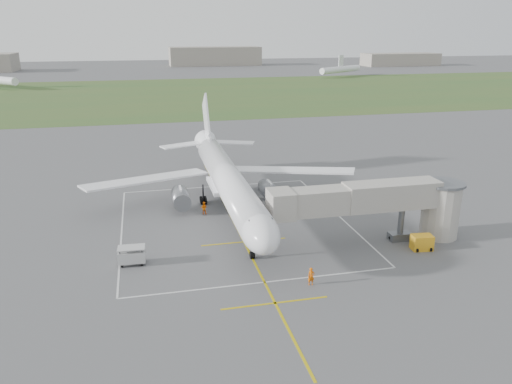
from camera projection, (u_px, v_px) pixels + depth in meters
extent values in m
plane|color=#505052|center=(229.00, 213.00, 67.42)|extent=(700.00, 700.00, 0.00)
cube|color=#355927|center=(169.00, 94.00, 187.77)|extent=(700.00, 120.00, 0.02)
cube|color=#C3A90B|center=(236.00, 226.00, 62.79)|extent=(0.25, 60.00, 0.01)
cube|color=#C3A90B|center=(275.00, 303.00, 45.20)|extent=(10.00, 0.25, 0.01)
cube|color=#C3A90B|center=(244.00, 242.00, 58.16)|extent=(10.00, 0.25, 0.01)
cube|color=silver|center=(216.00, 186.00, 78.53)|extent=(28.00, 0.20, 0.01)
cube|color=silver|center=(264.00, 282.00, 48.90)|extent=(28.00, 0.20, 0.01)
cube|color=silver|center=(122.00, 233.00, 60.73)|extent=(0.20, 32.00, 0.01)
cube|color=silver|center=(337.00, 214.00, 66.70)|extent=(0.20, 32.00, 0.01)
cylinder|color=white|center=(228.00, 181.00, 66.02)|extent=(3.80, 36.00, 3.80)
ellipsoid|color=white|center=(260.00, 232.00, 49.35)|extent=(3.80, 7.22, 3.80)
cube|color=black|center=(262.00, 226.00, 48.19)|extent=(2.40, 1.60, 0.99)
cone|color=white|center=(208.00, 144.00, 84.87)|extent=(3.80, 6.00, 3.80)
cube|color=white|center=(291.00, 170.00, 74.07)|extent=(17.93, 11.24, 1.23)
cube|color=white|center=(147.00, 179.00, 69.60)|extent=(17.93, 11.24, 1.23)
cube|color=white|center=(225.00, 185.00, 69.28)|extent=(4.20, 8.00, 0.50)
cube|color=white|center=(206.00, 119.00, 84.17)|extent=(0.30, 7.89, 8.65)
cube|color=white|center=(209.00, 139.00, 83.07)|extent=(0.35, 5.00, 1.20)
cube|color=white|center=(232.00, 142.00, 85.42)|extent=(7.85, 5.03, 0.20)
cube|color=white|center=(183.00, 145.00, 83.63)|extent=(7.85, 5.03, 0.20)
cylinder|color=slate|center=(269.00, 190.00, 70.46)|extent=(2.30, 4.20, 2.30)
cube|color=white|center=(269.00, 186.00, 69.94)|extent=(0.25, 2.40, 1.20)
cylinder|color=slate|center=(181.00, 197.00, 67.82)|extent=(2.30, 4.20, 2.30)
cube|color=white|center=(181.00, 192.00, 67.29)|extent=(0.25, 2.40, 1.20)
cylinder|color=black|center=(252.00, 247.00, 53.59)|extent=(0.18, 0.18, 2.60)
cylinder|color=black|center=(251.00, 255.00, 53.85)|extent=(0.28, 0.80, 0.80)
cylinder|color=black|center=(253.00, 255.00, 53.90)|extent=(0.28, 0.80, 0.80)
cylinder|color=black|center=(243.00, 191.00, 71.77)|extent=(0.22, 0.22, 2.80)
cylinder|color=black|center=(242.00, 198.00, 71.67)|extent=(0.32, 0.96, 0.96)
cylinder|color=black|center=(246.00, 198.00, 71.79)|extent=(0.32, 0.96, 0.96)
cylinder|color=black|center=(241.00, 197.00, 72.32)|extent=(0.32, 0.96, 0.96)
cylinder|color=black|center=(245.00, 196.00, 72.44)|extent=(0.32, 0.96, 0.96)
cylinder|color=black|center=(203.00, 194.00, 70.53)|extent=(0.22, 0.22, 2.80)
cylinder|color=black|center=(202.00, 201.00, 70.44)|extent=(0.32, 0.96, 0.96)
cylinder|color=black|center=(206.00, 201.00, 70.56)|extent=(0.32, 0.96, 0.96)
cylinder|color=black|center=(201.00, 200.00, 71.08)|extent=(0.32, 0.96, 0.96)
cylinder|color=black|center=(205.00, 199.00, 71.20)|extent=(0.32, 0.96, 0.96)
cube|color=#9D968E|center=(319.00, 201.00, 54.83)|extent=(11.09, 2.90, 2.80)
cube|color=#9D968E|center=(391.00, 195.00, 56.65)|extent=(11.09, 3.10, 3.00)
cube|color=#9D968E|center=(281.00, 204.00, 53.90)|extent=(2.60, 3.40, 3.00)
cylinder|color=slate|center=(401.00, 223.00, 58.11)|extent=(0.70, 0.70, 4.20)
cube|color=slate|center=(400.00, 236.00, 58.62)|extent=(2.60, 1.40, 0.90)
cylinder|color=#9D968E|center=(440.00, 211.00, 58.83)|extent=(4.40, 4.40, 6.40)
cylinder|color=slate|center=(444.00, 183.00, 57.77)|extent=(5.00, 5.00, 0.30)
cylinder|color=black|center=(392.00, 238.00, 58.44)|extent=(0.70, 0.30, 0.70)
cylinder|color=black|center=(407.00, 236.00, 58.86)|extent=(0.70, 0.30, 0.70)
cube|color=gold|center=(422.00, 242.00, 55.93)|extent=(2.42, 1.72, 1.71)
cylinder|color=black|center=(417.00, 250.00, 55.43)|extent=(0.28, 0.52, 0.50)
cylinder|color=black|center=(430.00, 249.00, 55.61)|extent=(0.28, 0.52, 0.50)
cube|color=#B8B8B8|center=(132.00, 256.00, 52.40)|extent=(2.88, 1.82, 1.23)
cube|color=#B8B8B8|center=(131.00, 248.00, 52.10)|extent=(2.88, 1.82, 0.09)
cylinder|color=black|center=(120.00, 257.00, 51.52)|extent=(0.09, 0.09, 1.46)
cylinder|color=black|center=(142.00, 256.00, 51.88)|extent=(0.09, 0.09, 1.46)
cylinder|color=black|center=(121.00, 252.00, 52.77)|extent=(0.09, 0.09, 1.46)
cylinder|color=black|center=(143.00, 250.00, 53.14)|extent=(0.09, 0.09, 1.46)
cylinder|color=black|center=(122.00, 265.00, 51.89)|extent=(0.22, 0.46, 0.45)
cylinder|color=black|center=(142.00, 264.00, 52.22)|extent=(0.22, 0.46, 0.45)
cylinder|color=black|center=(123.00, 260.00, 53.04)|extent=(0.22, 0.46, 0.45)
cylinder|color=black|center=(142.00, 259.00, 53.37)|extent=(0.22, 0.46, 0.45)
imported|color=#E25F07|center=(311.00, 276.00, 48.15)|extent=(0.68, 0.47, 1.80)
imported|color=orange|center=(204.00, 208.00, 66.65)|extent=(1.02, 0.91, 1.73)
cube|color=gray|center=(215.00, 56.00, 333.29)|extent=(60.00, 20.00, 12.00)
cube|color=gray|center=(400.00, 59.00, 331.72)|extent=(50.00, 18.00, 8.00)
cylinder|color=white|center=(341.00, 70.00, 257.11)|extent=(28.53, 20.19, 3.20)
cube|color=white|center=(341.00, 61.00, 255.71)|extent=(3.51, 2.44, 5.50)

